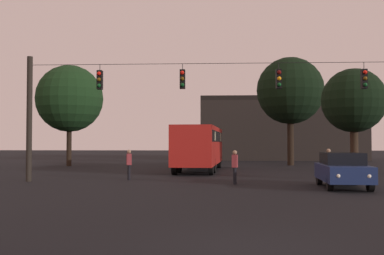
{
  "coord_description": "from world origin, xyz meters",
  "views": [
    {
      "loc": [
        -0.56,
        -8.84,
        1.96
      ],
      "look_at": [
        -1.83,
        15.38,
        2.73
      ],
      "focal_mm": 44.26,
      "sensor_mm": 36.0,
      "label": 1
    }
  ],
  "objects_px": {
    "city_bus": "(200,144)",
    "pedestrian_crossing_center": "(329,162)",
    "tree_behind_building": "(354,101)",
    "pedestrian_crossing_left": "(129,163)",
    "pedestrian_crossing_right": "(235,165)",
    "tree_right_far": "(290,91)",
    "tree_left_silhouette": "(69,99)",
    "car_far_left": "(199,156)",
    "car_near_right": "(343,169)"
  },
  "relations": [
    {
      "from": "pedestrian_crossing_left",
      "to": "tree_right_far",
      "type": "height_order",
      "value": "tree_right_far"
    },
    {
      "from": "car_far_left",
      "to": "tree_behind_building",
      "type": "bearing_deg",
      "value": -42.53
    },
    {
      "from": "car_near_right",
      "to": "tree_left_silhouette",
      "type": "xyz_separation_m",
      "value": [
        -17.73,
        18.08,
        4.83
      ]
    },
    {
      "from": "car_near_right",
      "to": "pedestrian_crossing_right",
      "type": "height_order",
      "value": "pedestrian_crossing_right"
    },
    {
      "from": "city_bus",
      "to": "pedestrian_crossing_left",
      "type": "xyz_separation_m",
      "value": [
        -3.41,
        -8.09,
        -0.98
      ]
    },
    {
      "from": "pedestrian_crossing_left",
      "to": "tree_right_far",
      "type": "distance_m",
      "value": 20.41
    },
    {
      "from": "pedestrian_crossing_right",
      "to": "tree_right_far",
      "type": "relative_size",
      "value": 0.17
    },
    {
      "from": "city_bus",
      "to": "pedestrian_crossing_center",
      "type": "xyz_separation_m",
      "value": [
        7.08,
        -7.39,
        -0.95
      ]
    },
    {
      "from": "pedestrian_crossing_right",
      "to": "tree_right_far",
      "type": "xyz_separation_m",
      "value": [
        5.48,
        18.66,
        5.5
      ]
    },
    {
      "from": "pedestrian_crossing_right",
      "to": "tree_behind_building",
      "type": "xyz_separation_m",
      "value": [
        8.34,
        9.86,
        3.85
      ]
    },
    {
      "from": "car_near_right",
      "to": "tree_behind_building",
      "type": "relative_size",
      "value": 0.64
    },
    {
      "from": "car_near_right",
      "to": "pedestrian_crossing_center",
      "type": "xyz_separation_m",
      "value": [
        0.47,
        4.54,
        0.12
      ]
    },
    {
      "from": "city_bus",
      "to": "tree_left_silhouette",
      "type": "relative_size",
      "value": 1.32
    },
    {
      "from": "tree_left_silhouette",
      "to": "car_far_left",
      "type": "bearing_deg",
      "value": 16.41
    },
    {
      "from": "pedestrian_crossing_left",
      "to": "pedestrian_crossing_center",
      "type": "bearing_deg",
      "value": 3.83
    },
    {
      "from": "tree_behind_building",
      "to": "tree_right_far",
      "type": "xyz_separation_m",
      "value": [
        -2.86,
        8.8,
        1.65
      ]
    },
    {
      "from": "pedestrian_crossing_right",
      "to": "city_bus",
      "type": "bearing_deg",
      "value": 101.04
    },
    {
      "from": "pedestrian_crossing_left",
      "to": "tree_behind_building",
      "type": "height_order",
      "value": "tree_behind_building"
    },
    {
      "from": "pedestrian_crossing_left",
      "to": "tree_left_silhouette",
      "type": "relative_size",
      "value": 0.19
    },
    {
      "from": "pedestrian_crossing_center",
      "to": "tree_behind_building",
      "type": "relative_size",
      "value": 0.24
    },
    {
      "from": "city_bus",
      "to": "pedestrian_crossing_center",
      "type": "relative_size",
      "value": 6.83
    },
    {
      "from": "city_bus",
      "to": "pedestrian_crossing_left",
      "type": "height_order",
      "value": "city_bus"
    },
    {
      "from": "tree_right_far",
      "to": "tree_left_silhouette",
      "type": "bearing_deg",
      "value": -173.56
    },
    {
      "from": "car_near_right",
      "to": "pedestrian_crossing_right",
      "type": "relative_size",
      "value": 2.78
    },
    {
      "from": "city_bus",
      "to": "pedestrian_crossing_right",
      "type": "height_order",
      "value": "city_bus"
    },
    {
      "from": "pedestrian_crossing_right",
      "to": "tree_left_silhouette",
      "type": "distance_m",
      "value": 21.67
    },
    {
      "from": "pedestrian_crossing_right",
      "to": "tree_right_far",
      "type": "distance_m",
      "value": 20.21
    },
    {
      "from": "car_near_right",
      "to": "tree_behind_building",
      "type": "bearing_deg",
      "value": 71.73
    },
    {
      "from": "city_bus",
      "to": "tree_right_far",
      "type": "relative_size",
      "value": 1.2
    },
    {
      "from": "pedestrian_crossing_left",
      "to": "tree_behind_building",
      "type": "bearing_deg",
      "value": 28.69
    },
    {
      "from": "city_bus",
      "to": "tree_right_far",
      "type": "distance_m",
      "value": 12.04
    },
    {
      "from": "car_far_left",
      "to": "tree_right_far",
      "type": "xyz_separation_m",
      "value": [
        7.89,
        -1.06,
        5.59
      ]
    },
    {
      "from": "pedestrian_crossing_left",
      "to": "tree_right_far",
      "type": "relative_size",
      "value": 0.17
    },
    {
      "from": "pedestrian_crossing_center",
      "to": "pedestrian_crossing_right",
      "type": "xyz_separation_m",
      "value": [
        -5.05,
        -3.02,
        -0.02
      ]
    },
    {
      "from": "pedestrian_crossing_center",
      "to": "tree_behind_building",
      "type": "xyz_separation_m",
      "value": [
        3.29,
        6.84,
        3.82
      ]
    },
    {
      "from": "city_bus",
      "to": "car_near_right",
      "type": "relative_size",
      "value": 2.52
    },
    {
      "from": "city_bus",
      "to": "car_far_left",
      "type": "height_order",
      "value": "city_bus"
    },
    {
      "from": "pedestrian_crossing_right",
      "to": "tree_left_silhouette",
      "type": "xyz_separation_m",
      "value": [
        -13.15,
        16.56,
        4.73
      ]
    },
    {
      "from": "tree_left_silhouette",
      "to": "tree_behind_building",
      "type": "xyz_separation_m",
      "value": [
        21.49,
        -6.7,
        -0.88
      ]
    },
    {
      "from": "pedestrian_crossing_right",
      "to": "tree_left_silhouette",
      "type": "relative_size",
      "value": 0.19
    },
    {
      "from": "car_near_right",
      "to": "car_far_left",
      "type": "relative_size",
      "value": 1.0
    },
    {
      "from": "car_far_left",
      "to": "pedestrian_crossing_right",
      "type": "height_order",
      "value": "pedestrian_crossing_right"
    },
    {
      "from": "city_bus",
      "to": "tree_behind_building",
      "type": "xyz_separation_m",
      "value": [
        10.37,
        -0.55,
        2.88
      ]
    },
    {
      "from": "pedestrian_crossing_center",
      "to": "car_near_right",
      "type": "bearing_deg",
      "value": -95.86
    },
    {
      "from": "pedestrian_crossing_left",
      "to": "tree_left_silhouette",
      "type": "height_order",
      "value": "tree_left_silhouette"
    },
    {
      "from": "pedestrian_crossing_left",
      "to": "pedestrian_crossing_right",
      "type": "distance_m",
      "value": 5.91
    },
    {
      "from": "city_bus",
      "to": "tree_behind_building",
      "type": "bearing_deg",
      "value": -3.05
    },
    {
      "from": "car_near_right",
      "to": "pedestrian_crossing_center",
      "type": "distance_m",
      "value": 4.57
    },
    {
      "from": "city_bus",
      "to": "tree_right_far",
      "type": "xyz_separation_m",
      "value": [
        7.51,
        8.25,
        4.52
      ]
    },
    {
      "from": "city_bus",
      "to": "pedestrian_crossing_right",
      "type": "distance_m",
      "value": 10.65
    }
  ]
}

